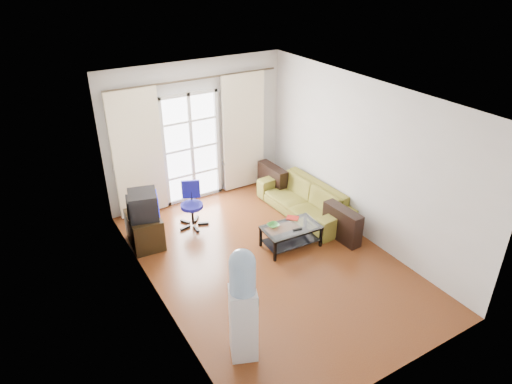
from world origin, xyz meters
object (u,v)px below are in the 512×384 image
sofa (304,199)px  coffee_table (291,234)px  crt_tv (142,205)px  tv_stand (145,230)px  water_cooler (243,303)px  task_chair (192,213)px

sofa → coffee_table: (-0.83, -0.77, -0.05)m
coffee_table → crt_tv: bearing=148.0°
sofa → coffee_table: size_ratio=2.12×
tv_stand → water_cooler: water_cooler is taller
tv_stand → crt_tv: size_ratio=1.29×
coffee_table → tv_stand: size_ratio=1.30×
sofa → water_cooler: (-2.64, -2.38, 0.51)m
tv_stand → task_chair: task_chair is taller
tv_stand → water_cooler: bearing=-81.3°
crt_tv → water_cooler: water_cooler is taller
tv_stand → sofa: bearing=-7.0°
sofa → tv_stand: 2.94m
coffee_table → task_chair: bearing=127.6°
sofa → water_cooler: 3.59m
tv_stand → task_chair: size_ratio=0.91×
crt_tv → task_chair: size_ratio=0.71×
sofa → crt_tv: bearing=-102.9°
crt_tv → task_chair: crt_tv is taller
task_chair → coffee_table: bearing=-29.3°
sofa → task_chair: size_ratio=2.51×
tv_stand → crt_tv: bearing=-82.8°
task_chair → water_cooler: bearing=-79.4°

